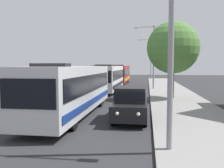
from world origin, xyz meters
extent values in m
cube|color=silver|center=(-1.30, 12.32, 1.70)|extent=(2.50, 11.71, 2.70)
cube|color=black|center=(-0.03, 12.32, 2.05)|extent=(0.04, 10.77, 1.00)
cube|color=black|center=(-2.57, 12.32, 2.05)|extent=(0.04, 10.77, 1.00)
cube|color=black|center=(-1.30, 6.45, 2.00)|extent=(2.30, 0.04, 1.20)
cube|color=navy|center=(-0.02, 12.32, 0.90)|extent=(0.03, 11.12, 0.36)
cube|color=black|center=(-1.30, 8.81, 3.13)|extent=(1.75, 0.90, 0.16)
cylinder|color=black|center=(-0.20, 8.69, 0.50)|extent=(0.28, 1.00, 1.00)
cylinder|color=black|center=(-2.40, 8.69, 0.50)|extent=(0.28, 1.00, 1.00)
cylinder|color=black|center=(-0.20, 15.54, 0.50)|extent=(0.28, 1.00, 1.00)
cylinder|color=black|center=(-2.40, 15.54, 0.50)|extent=(0.28, 1.00, 1.00)
cube|color=silver|center=(-1.30, 26.26, 1.70)|extent=(2.50, 10.56, 2.70)
cube|color=black|center=(-0.03, 26.26, 2.05)|extent=(0.04, 9.72, 1.00)
cube|color=black|center=(-2.57, 26.26, 2.05)|extent=(0.04, 9.72, 1.00)
cube|color=black|center=(-1.30, 20.96, 2.00)|extent=(2.30, 0.04, 1.20)
cube|color=black|center=(-0.02, 26.26, 0.90)|extent=(0.03, 10.03, 0.36)
cube|color=black|center=(-1.30, 23.09, 3.13)|extent=(1.75, 0.90, 0.16)
cylinder|color=black|center=(-0.20, 22.99, 0.50)|extent=(0.28, 1.00, 1.00)
cylinder|color=black|center=(-2.40, 22.99, 0.50)|extent=(0.28, 1.00, 1.00)
cylinder|color=black|center=(-0.20, 29.17, 0.50)|extent=(0.28, 1.00, 1.00)
cylinder|color=black|center=(-2.40, 29.17, 0.50)|extent=(0.28, 1.00, 1.00)
cube|color=maroon|center=(-1.30, 39.09, 1.70)|extent=(2.50, 11.43, 2.70)
cube|color=black|center=(-0.03, 39.09, 2.05)|extent=(0.04, 10.51, 1.00)
cube|color=black|center=(-2.57, 39.09, 2.05)|extent=(0.04, 10.51, 1.00)
cube|color=black|center=(-1.30, 33.36, 2.00)|extent=(2.30, 0.04, 1.20)
cube|color=gold|center=(-0.02, 39.09, 0.90)|extent=(0.03, 10.86, 0.36)
cube|color=black|center=(-1.30, 35.66, 3.13)|extent=(1.75, 0.90, 0.16)
cylinder|color=black|center=(-0.20, 35.55, 0.50)|extent=(0.28, 1.00, 1.00)
cylinder|color=black|center=(-2.40, 35.55, 0.50)|extent=(0.28, 1.00, 1.00)
cylinder|color=black|center=(-0.20, 42.23, 0.50)|extent=(0.28, 1.00, 1.00)
cylinder|color=black|center=(-2.40, 42.23, 0.50)|extent=(0.28, 1.00, 1.00)
cube|color=black|center=(2.40, 11.28, 0.70)|extent=(1.84, 4.42, 0.80)
cube|color=black|center=(2.40, 11.43, 1.50)|extent=(1.62, 2.56, 0.80)
cube|color=black|center=(2.40, 11.43, 1.50)|extent=(1.66, 2.65, 0.44)
sphere|color=#F9EFCC|center=(1.89, 9.05, 0.80)|extent=(0.18, 0.18, 0.18)
sphere|color=#F9EFCC|center=(2.91, 9.05, 0.80)|extent=(0.18, 0.18, 0.18)
cylinder|color=black|center=(1.58, 9.91, 0.35)|extent=(0.22, 0.70, 0.70)
cylinder|color=black|center=(3.22, 9.91, 0.35)|extent=(0.22, 0.70, 0.70)
cylinder|color=black|center=(1.58, 12.64, 0.35)|extent=(0.22, 0.70, 0.70)
cylinder|color=black|center=(3.22, 12.64, 0.35)|extent=(0.22, 0.70, 0.70)
cube|color=black|center=(-4.60, 35.14, 1.45)|extent=(2.30, 1.80, 2.20)
cube|color=silver|center=(-4.60, 38.63, 1.80)|extent=(2.35, 5.18, 2.70)
cube|color=black|center=(-4.60, 34.22, 1.75)|extent=(2.07, 0.04, 0.90)
cylinder|color=black|center=(-5.63, 35.14, 0.45)|extent=(0.26, 0.90, 0.90)
cylinder|color=black|center=(-3.57, 35.14, 0.45)|extent=(0.26, 0.90, 0.90)
cylinder|color=black|center=(-5.63, 39.65, 0.45)|extent=(0.26, 0.90, 0.90)
cylinder|color=black|center=(-3.57, 39.65, 0.45)|extent=(0.26, 0.90, 0.90)
cylinder|color=gray|center=(4.10, 6.23, 4.00)|extent=(0.20, 0.20, 7.70)
cylinder|color=gray|center=(4.10, 29.11, 4.15)|extent=(0.20, 0.20, 8.00)
cylinder|color=gray|center=(2.98, 29.11, 7.95)|extent=(2.23, 0.10, 0.10)
cube|color=silver|center=(1.87, 29.11, 7.87)|extent=(0.56, 0.28, 0.16)
cylinder|color=gray|center=(5.22, 29.11, 7.95)|extent=(2.23, 0.10, 0.10)
cube|color=silver|center=(6.33, 29.11, 7.87)|extent=(0.56, 0.28, 0.16)
cylinder|color=gray|center=(4.10, 51.99, 4.55)|extent=(0.20, 0.20, 8.81)
cylinder|color=gray|center=(2.80, 51.99, 8.76)|extent=(2.60, 0.10, 0.10)
cube|color=silver|center=(1.50, 51.99, 8.68)|extent=(0.56, 0.28, 0.16)
cylinder|color=gray|center=(5.40, 51.99, 8.76)|extent=(2.60, 0.10, 0.10)
cube|color=silver|center=(6.70, 51.99, 8.68)|extent=(0.56, 0.28, 0.16)
cylinder|color=#4C3823|center=(5.57, 20.20, 1.50)|extent=(0.32, 0.32, 2.69)
sphere|color=#4C7A38|center=(5.57, 20.20, 4.71)|extent=(4.67, 4.67, 4.67)
camera|label=1|loc=(3.30, -2.44, 3.11)|focal=39.21mm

